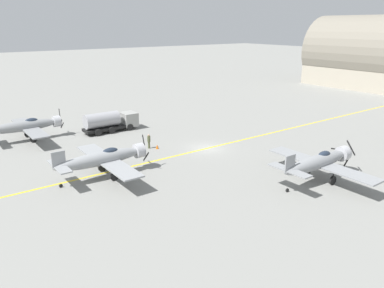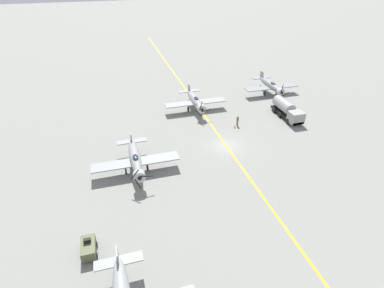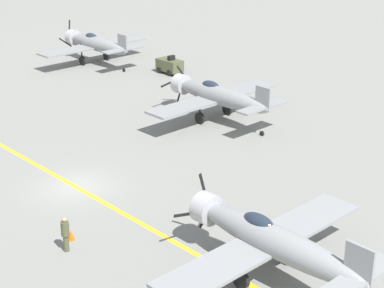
{
  "view_description": "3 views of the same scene",
  "coord_description": "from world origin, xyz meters",
  "px_view_note": "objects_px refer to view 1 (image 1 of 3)",
  "views": [
    {
      "loc": [
        35.15,
        -28.18,
        15.01
      ],
      "look_at": [
        4.91,
        -5.94,
        2.99
      ],
      "focal_mm": 35.0,
      "sensor_mm": 36.0,
      "label": 1
    },
    {
      "loc": [
        16.45,
        37.42,
        25.63
      ],
      "look_at": [
        6.18,
        1.63,
        2.38
      ],
      "focal_mm": 28.0,
      "sensor_mm": 36.0,
      "label": 2
    },
    {
      "loc": [
        -18.63,
        -30.0,
        16.51
      ],
      "look_at": [
        6.7,
        -3.03,
        1.81
      ],
      "focal_mm": 60.0,
      "sensor_mm": 36.0,
      "label": 3
    }
  ],
  "objects_px": {
    "ground_crew_walking": "(149,141)",
    "airplane_near_left": "(26,126)",
    "airplane_near_center": "(104,158)",
    "traffic_cone": "(157,147)",
    "airplane_mid_right": "(319,162)",
    "fuel_tanker": "(111,121)"
  },
  "relations": [
    {
      "from": "fuel_tanker",
      "to": "airplane_near_center",
      "type": "bearing_deg",
      "value": -26.78
    },
    {
      "from": "airplane_near_center",
      "to": "traffic_cone",
      "type": "relative_size",
      "value": 21.82
    },
    {
      "from": "airplane_near_left",
      "to": "ground_crew_walking",
      "type": "distance_m",
      "value": 17.2
    },
    {
      "from": "airplane_near_center",
      "to": "traffic_cone",
      "type": "xyz_separation_m",
      "value": [
        -4.65,
        9.08,
        -1.74
      ]
    },
    {
      "from": "fuel_tanker",
      "to": "ground_crew_walking",
      "type": "height_order",
      "value": "fuel_tanker"
    },
    {
      "from": "traffic_cone",
      "to": "ground_crew_walking",
      "type": "bearing_deg",
      "value": -135.76
    },
    {
      "from": "ground_crew_walking",
      "to": "traffic_cone",
      "type": "relative_size",
      "value": 3.36
    },
    {
      "from": "airplane_near_left",
      "to": "traffic_cone",
      "type": "relative_size",
      "value": 21.82
    },
    {
      "from": "traffic_cone",
      "to": "fuel_tanker",
      "type": "bearing_deg",
      "value": -173.66
    },
    {
      "from": "airplane_near_left",
      "to": "traffic_cone",
      "type": "xyz_separation_m",
      "value": [
        13.51,
        12.25,
        -1.74
      ]
    },
    {
      "from": "airplane_near_left",
      "to": "airplane_mid_right",
      "type": "distance_m",
      "value": 37.52
    },
    {
      "from": "airplane_near_left",
      "to": "airplane_mid_right",
      "type": "xyz_separation_m",
      "value": [
        31.77,
        19.96,
        -0.0
      ]
    },
    {
      "from": "airplane_mid_right",
      "to": "ground_crew_walking",
      "type": "height_order",
      "value": "airplane_mid_right"
    },
    {
      "from": "airplane_near_left",
      "to": "airplane_near_center",
      "type": "height_order",
      "value": "airplane_near_left"
    },
    {
      "from": "traffic_cone",
      "to": "airplane_near_left",
      "type": "bearing_deg",
      "value": -137.81
    },
    {
      "from": "airplane_near_center",
      "to": "airplane_mid_right",
      "type": "xyz_separation_m",
      "value": [
        13.61,
        16.8,
        0.0
      ]
    },
    {
      "from": "airplane_near_center",
      "to": "fuel_tanker",
      "type": "bearing_deg",
      "value": 168.19
    },
    {
      "from": "airplane_near_center",
      "to": "traffic_cone",
      "type": "bearing_deg",
      "value": 132.07
    },
    {
      "from": "ground_crew_walking",
      "to": "airplane_near_left",
      "type": "bearing_deg",
      "value": -137.93
    },
    {
      "from": "airplane_mid_right",
      "to": "airplane_near_center",
      "type": "bearing_deg",
      "value": -123.48
    },
    {
      "from": "airplane_near_center",
      "to": "airplane_mid_right",
      "type": "relative_size",
      "value": 1.0
    },
    {
      "from": "airplane_near_left",
      "to": "airplane_mid_right",
      "type": "bearing_deg",
      "value": 37.95
    }
  ]
}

